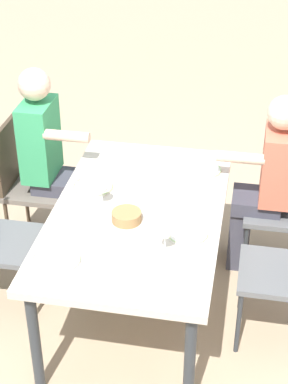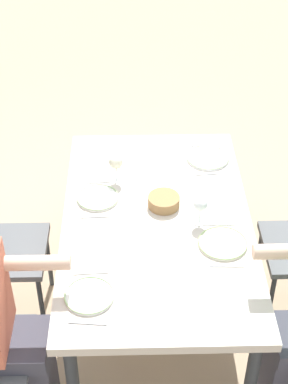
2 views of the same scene
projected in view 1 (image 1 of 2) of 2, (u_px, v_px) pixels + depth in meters
ground_plane at (138, 307)px, 4.07m from camera, size 16.00×16.00×0.00m
dining_table at (138, 220)px, 3.71m from camera, size 1.63×0.98×0.75m
chair_west_south at (27, 177)px, 4.44m from camera, size 0.44×0.44×0.92m
diner_woman_green at (266, 179)px, 4.09m from camera, size 0.35×0.50×1.28m
diner_man_white at (49, 155)px, 4.30m from camera, size 0.35×0.50×1.34m
plate_0 at (203, 170)px, 4.06m from camera, size 0.23×0.23×0.02m
fork_0 at (206, 159)px, 4.19m from camera, size 0.03×0.17×0.01m
spoon_0 at (201, 182)px, 3.94m from camera, size 0.03×0.17×0.01m
plate_1 at (93, 187)px, 3.88m from camera, size 0.25×0.25×0.02m
wine_glass_1 at (102, 188)px, 3.67m from camera, size 0.07×0.07×0.16m
fork_1 at (99, 175)px, 4.01m from camera, size 0.02×0.17×0.01m
spoon_1 at (87, 200)px, 3.76m from camera, size 0.02×0.17×0.01m
plate_2 at (187, 233)px, 3.47m from camera, size 0.23×0.23×0.02m
wine_glass_2 at (165, 232)px, 3.29m from camera, size 0.08×0.08×0.17m
fork_2 at (191, 219)px, 3.60m from camera, size 0.02×0.17×0.01m
spoon_2 at (184, 250)px, 3.35m from camera, size 0.03×0.17×0.01m
plate_3 at (56, 260)px, 3.27m from camera, size 0.25×0.25×0.02m
fork_3 at (65, 244)px, 3.40m from camera, size 0.03×0.17×0.01m
spoon_3 at (47, 280)px, 3.15m from camera, size 0.03×0.17×0.01m
bread_basket at (127, 216)px, 3.57m from camera, size 0.17×0.17×0.06m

